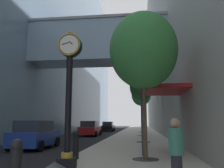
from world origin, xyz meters
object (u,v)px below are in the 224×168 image
bollard_nearest (16,165)px  car_red_mid (90,129)px  street_tree_mid_near (142,82)px  bollard_third (76,144)px  street_tree_far (141,95)px  car_blue_far (35,135)px  pedestrian_walking (176,151)px  street_tree_near (143,50)px  street_clock (69,90)px  street_tree_mid_far (141,87)px  car_black_near (108,127)px

bollard_nearest → car_red_mid: size_ratio=0.25×
street_tree_mid_near → bollard_third: bearing=-109.3°
bollard_nearest → bollard_third: size_ratio=1.00×
bollard_third → street_tree_far: street_tree_far is taller
car_red_mid → car_blue_far: 13.03m
bollard_third → pedestrian_walking: (3.55, -3.99, 0.24)m
street_tree_near → street_tree_mid_near: street_tree_near is taller
street_clock → street_tree_mid_far: street_tree_mid_far is taller
bollard_nearest → pedestrian_walking: pedestrian_walking is taller
street_tree_near → street_tree_mid_near: bearing=90.0°
bollard_nearest → street_clock: bearing=84.9°
street_tree_mid_near → street_tree_far: size_ratio=0.84×
bollard_nearest → car_blue_far: (-3.87, 9.33, 0.08)m
bollard_nearest → car_blue_far: car_blue_far is taller
street_tree_mid_near → street_tree_mid_far: street_tree_mid_far is taller
street_tree_near → pedestrian_walking: bearing=-81.3°
street_tree_mid_near → street_tree_far: 16.14m
street_tree_near → street_tree_far: (-0.00, 24.18, 0.70)m
street_tree_near → car_blue_far: bearing=148.0°
bollard_third → street_tree_mid_near: size_ratio=0.20×
street_tree_far → car_black_near: street_tree_far is taller
bollard_third → pedestrian_walking: pedestrian_walking is taller
street_tree_far → pedestrian_walking: (0.64, -28.41, -4.50)m
car_black_near → bollard_nearest: bearing=-85.6°
street_tree_near → car_black_near: street_tree_near is taller
street_tree_mid_near → car_blue_far: bearing=-150.6°
bollard_nearest → car_black_near: (-2.61, 34.08, 0.03)m
car_red_mid → street_tree_mid_near: bearing=-56.7°
bollard_nearest → pedestrian_walking: size_ratio=0.72×
street_tree_mid_far → bollard_nearest: bearing=-97.8°
street_tree_mid_far → car_red_mid: bearing=169.5°
bollard_nearest → car_red_mid: bearing=98.0°
car_black_near → street_tree_far: bearing=-41.1°
bollard_nearest → car_black_near: size_ratio=0.25×
bollard_third → car_black_near: bearing=95.1°
street_tree_mid_far → car_red_mid: size_ratio=1.46×
bollard_third → car_red_mid: bearing=100.2°
pedestrian_walking → street_clock: bearing=148.9°
street_clock → car_red_mid: 19.87m
bollard_third → street_tree_mid_near: street_tree_mid_near is taller
street_tree_near → bollard_nearest: bearing=-119.7°
street_tree_mid_far → car_blue_far: size_ratio=1.65×
street_clock → pedestrian_walking: bearing=-31.1°
bollard_nearest → street_tree_far: street_tree_far is taller
bollard_third → pedestrian_walking: size_ratio=0.72×
street_tree_mid_near → car_red_mid: 11.67m
bollard_nearest → street_tree_near: bearing=60.3°
pedestrian_walking → car_black_near: bearing=100.5°
pedestrian_walking → street_tree_near: bearing=98.7°
street_clock → street_tree_far: street_tree_far is taller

